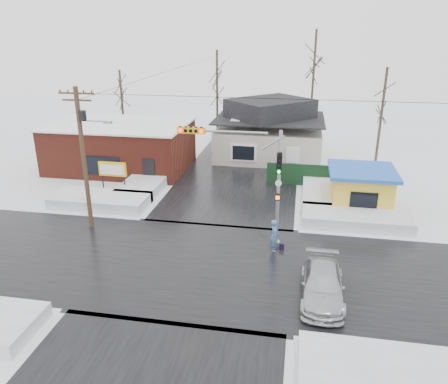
% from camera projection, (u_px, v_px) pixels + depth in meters
% --- Properties ---
extents(ground, '(120.00, 120.00, 0.00)m').
position_uv_depth(ground, '(199.00, 265.00, 23.94)').
color(ground, white).
rests_on(ground, ground).
extents(road_ns, '(10.00, 120.00, 0.02)m').
position_uv_depth(road_ns, '(199.00, 265.00, 23.94)').
color(road_ns, black).
rests_on(road_ns, ground).
extents(road_ew, '(120.00, 10.00, 0.02)m').
position_uv_depth(road_ew, '(199.00, 265.00, 23.94)').
color(road_ew, black).
rests_on(road_ew, ground).
extents(snowbank_nw, '(7.00, 3.00, 0.80)m').
position_uv_depth(snowbank_nw, '(100.00, 200.00, 31.72)').
color(snowbank_nw, white).
rests_on(snowbank_nw, ground).
extents(snowbank_ne, '(7.00, 3.00, 0.80)m').
position_uv_depth(snowbank_ne, '(356.00, 218.00, 28.76)').
color(snowbank_ne, white).
rests_on(snowbank_ne, ground).
extents(snowbank_se, '(7.00, 3.00, 0.70)m').
position_uv_depth(snowbank_se, '(395.00, 375.00, 15.90)').
color(snowbank_se, white).
rests_on(snowbank_se, ground).
extents(snowbank_nside_w, '(3.00, 8.00, 0.80)m').
position_uv_depth(snowbank_nside_w, '(150.00, 180.00, 35.99)').
color(snowbank_nside_w, white).
rests_on(snowbank_nside_w, ground).
extents(snowbank_nside_e, '(3.00, 8.00, 0.80)m').
position_uv_depth(snowbank_nside_e, '(323.00, 190.00, 33.69)').
color(snowbank_nside_e, white).
rests_on(snowbank_nside_e, ground).
extents(traffic_signal, '(6.05, 0.68, 7.00)m').
position_uv_depth(traffic_signal, '(251.00, 172.00, 24.66)').
color(traffic_signal, gray).
rests_on(traffic_signal, ground).
extents(utility_pole, '(3.15, 0.44, 9.00)m').
position_uv_depth(utility_pole, '(84.00, 151.00, 26.65)').
color(utility_pole, '#382619').
rests_on(utility_pole, ground).
extents(brick_building, '(12.20, 8.20, 4.12)m').
position_uv_depth(brick_building, '(121.00, 146.00, 39.73)').
color(brick_building, maroon).
rests_on(brick_building, ground).
extents(marquee_sign, '(2.20, 0.21, 2.55)m').
position_uv_depth(marquee_sign, '(113.00, 170.00, 33.48)').
color(marquee_sign, black).
rests_on(marquee_sign, ground).
extents(house, '(10.40, 8.40, 5.76)m').
position_uv_depth(house, '(269.00, 131.00, 42.92)').
color(house, beige).
rests_on(house, ground).
extents(kiosk, '(4.60, 4.60, 2.88)m').
position_uv_depth(kiosk, '(361.00, 188.00, 31.05)').
color(kiosk, yellow).
rests_on(kiosk, ground).
extents(fence, '(8.00, 0.12, 1.80)m').
position_uv_depth(fence, '(316.00, 176.00, 35.43)').
color(fence, black).
rests_on(fence, ground).
extents(tree_far_left, '(3.00, 3.00, 10.00)m').
position_uv_depth(tree_far_left, '(217.00, 70.00, 45.69)').
color(tree_far_left, '#332821').
rests_on(tree_far_left, ground).
extents(tree_far_mid, '(3.00, 3.00, 12.00)m').
position_uv_depth(tree_far_mid, '(315.00, 54.00, 45.32)').
color(tree_far_mid, '#332821').
rests_on(tree_far_mid, ground).
extents(tree_far_right, '(3.00, 3.00, 9.00)m').
position_uv_depth(tree_far_right, '(385.00, 89.00, 37.82)').
color(tree_far_right, '#332821').
rests_on(tree_far_right, ground).
extents(tree_far_west, '(3.00, 3.00, 8.00)m').
position_uv_depth(tree_far_west, '(121.00, 86.00, 46.07)').
color(tree_far_west, '#332821').
rests_on(tree_far_west, ground).
extents(pedestrian, '(0.59, 0.78, 1.92)m').
position_uv_depth(pedestrian, '(274.00, 236.00, 25.14)').
color(pedestrian, teal).
rests_on(pedestrian, ground).
extents(car, '(2.05, 4.94, 1.43)m').
position_uv_depth(car, '(322.00, 285.00, 20.79)').
color(car, '#B8BBC0').
rests_on(car, ground).
extents(shopping_bag, '(0.29, 0.14, 0.35)m').
position_uv_depth(shopping_bag, '(282.00, 247.00, 25.52)').
color(shopping_bag, black).
rests_on(shopping_bag, ground).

